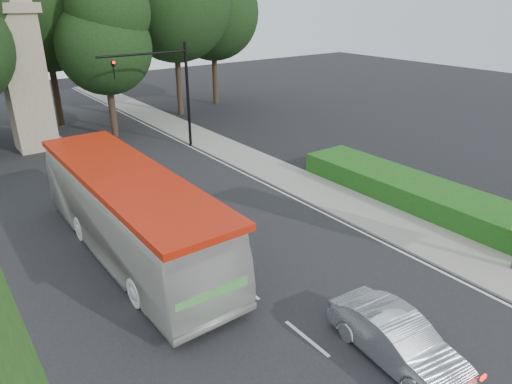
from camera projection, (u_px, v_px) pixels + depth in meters
road_surface at (185, 239)px, 20.27m from camera, size 14.00×80.00×0.02m
sidewalk_right at (323, 193)px, 24.91m from camera, size 3.00×80.00×0.12m
hedge at (420, 194)px, 23.39m from camera, size 3.00×14.00×1.20m
traffic_signal_mast at (169, 82)px, 30.39m from camera, size 6.10×0.35×7.20m
monument at (24, 75)px, 30.43m from camera, size 3.00×3.00×10.05m
tree_east_near at (98, 0)px, 38.17m from camera, size 8.12×8.12×15.95m
tree_monument_right at (102, 26)px, 31.93m from camera, size 6.72×6.72×13.20m
transit_bus at (130, 215)px, 18.46m from camera, size 3.15×12.99×3.61m
sedan_silver at (397, 340)px, 13.28m from camera, size 1.95×4.61×1.48m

